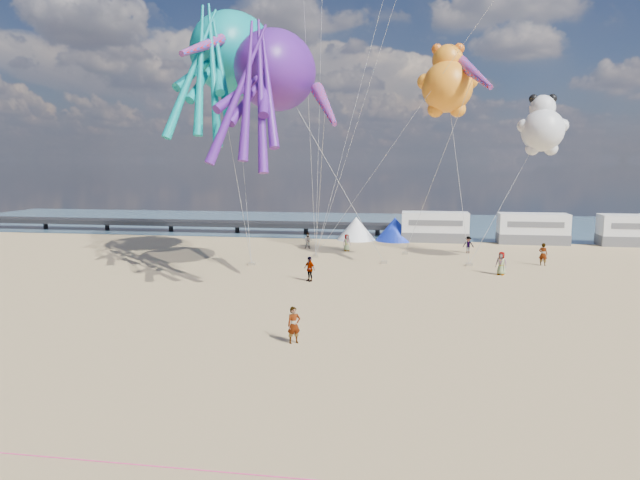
{
  "coord_description": "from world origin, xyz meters",
  "views": [
    {
      "loc": [
        3.34,
        -18.44,
        8.15
      ],
      "look_at": [
        -0.48,
        6.0,
        4.7
      ],
      "focal_mm": 32.0,
      "sensor_mm": 36.0,
      "label": 1
    }
  ],
  "objects_px": {
    "beachgoer_6": "(501,263)",
    "kite_octopus_teal": "(234,54)",
    "sandbag_b": "(384,262)",
    "kite_panda": "(543,130)",
    "motorhome_2": "(636,230)",
    "kite_teddy_orange": "(447,87)",
    "tent_white": "(356,228)",
    "windsock_left": "(213,43)",
    "windsock_mid": "(474,74)",
    "motorhome_1": "(533,229)",
    "sandbag_d": "(405,253)",
    "sandbag_c": "(469,264)",
    "beachgoer_1": "(308,241)",
    "sandbag_a": "(252,264)",
    "standing_person": "(294,325)",
    "beachgoer_5": "(543,254)",
    "tent_blue": "(395,229)",
    "beachgoer_3": "(309,269)",
    "kite_octopus_purple": "(276,71)",
    "sandbag_e": "(316,256)",
    "motorhome_0": "(435,227)",
    "beachgoer_2": "(468,245)",
    "windsock_right": "(325,105)",
    "beachgoer_0": "(347,243)"
  },
  "relations": [
    {
      "from": "sandbag_d",
      "to": "sandbag_e",
      "type": "bearing_deg",
      "value": -159.85
    },
    {
      "from": "beachgoer_5",
      "to": "kite_panda",
      "type": "xyz_separation_m",
      "value": [
        -0.52,
        0.05,
        9.55
      ]
    },
    {
      "from": "kite_teddy_orange",
      "to": "motorhome_1",
      "type": "bearing_deg",
      "value": 48.05
    },
    {
      "from": "beachgoer_5",
      "to": "sandbag_a",
      "type": "distance_m",
      "value": 22.85
    },
    {
      "from": "tent_blue",
      "to": "sandbag_e",
      "type": "height_order",
      "value": "tent_blue"
    },
    {
      "from": "kite_panda",
      "to": "kite_teddy_orange",
      "type": "relative_size",
      "value": 0.85
    },
    {
      "from": "tent_blue",
      "to": "sandbag_e",
      "type": "relative_size",
      "value": 8.0
    },
    {
      "from": "sandbag_c",
      "to": "beachgoer_1",
      "type": "bearing_deg",
      "value": 154.46
    },
    {
      "from": "beachgoer_5",
      "to": "windsock_mid",
      "type": "xyz_separation_m",
      "value": [
        -6.1,
        -3.64,
        13.31
      ]
    },
    {
      "from": "kite_teddy_orange",
      "to": "sandbag_b",
      "type": "bearing_deg",
      "value": 167.42
    },
    {
      "from": "motorhome_0",
      "to": "sandbag_e",
      "type": "distance_m",
      "value": 15.48
    },
    {
      "from": "motorhome_1",
      "to": "beachgoer_6",
      "type": "distance_m",
      "value": 17.61
    },
    {
      "from": "motorhome_2",
      "to": "beachgoer_6",
      "type": "bearing_deg",
      "value": -131.91
    },
    {
      "from": "sandbag_b",
      "to": "kite_panda",
      "type": "bearing_deg",
      "value": 5.58
    },
    {
      "from": "beachgoer_1",
      "to": "standing_person",
      "type": "bearing_deg",
      "value": -88.76
    },
    {
      "from": "sandbag_a",
      "to": "kite_octopus_purple",
      "type": "xyz_separation_m",
      "value": [
        2.86,
        -3.21,
        14.18
      ]
    },
    {
      "from": "beachgoer_6",
      "to": "kite_octopus_teal",
      "type": "distance_m",
      "value": 25.91
    },
    {
      "from": "sandbag_e",
      "to": "motorhome_0",
      "type": "bearing_deg",
      "value": 47.65
    },
    {
      "from": "motorhome_2",
      "to": "kite_teddy_orange",
      "type": "height_order",
      "value": "kite_teddy_orange"
    },
    {
      "from": "standing_person",
      "to": "sandbag_d",
      "type": "relative_size",
      "value": 3.35
    },
    {
      "from": "standing_person",
      "to": "kite_teddy_orange",
      "type": "distance_m",
      "value": 25.15
    },
    {
      "from": "beachgoer_5",
      "to": "kite_octopus_teal",
      "type": "height_order",
      "value": "kite_octopus_teal"
    },
    {
      "from": "motorhome_1",
      "to": "kite_octopus_purple",
      "type": "height_order",
      "value": "kite_octopus_purple"
    },
    {
      "from": "motorhome_1",
      "to": "beachgoer_3",
      "type": "xyz_separation_m",
      "value": [
        -18.74,
        -20.95,
        -0.65
      ]
    },
    {
      "from": "motorhome_1",
      "to": "beachgoer_6",
      "type": "relative_size",
      "value": 3.91
    },
    {
      "from": "motorhome_2",
      "to": "kite_teddy_orange",
      "type": "relative_size",
      "value": 1.02
    },
    {
      "from": "beachgoer_0",
      "to": "kite_teddy_orange",
      "type": "bearing_deg",
      "value": -69.26
    },
    {
      "from": "beachgoer_5",
      "to": "kite_panda",
      "type": "distance_m",
      "value": 9.56
    },
    {
      "from": "motorhome_1",
      "to": "tent_white",
      "type": "distance_m",
      "value": 17.5
    },
    {
      "from": "sandbag_c",
      "to": "kite_panda",
      "type": "distance_m",
      "value": 11.6
    },
    {
      "from": "motorhome_2",
      "to": "sandbag_c",
      "type": "distance_m",
      "value": 21.58
    },
    {
      "from": "beachgoer_2",
      "to": "kite_octopus_teal",
      "type": "height_order",
      "value": "kite_octopus_teal"
    },
    {
      "from": "standing_person",
      "to": "kite_octopus_purple",
      "type": "distance_m",
      "value": 20.74
    },
    {
      "from": "motorhome_2",
      "to": "sandbag_a",
      "type": "distance_m",
      "value": 37.29
    },
    {
      "from": "beachgoer_5",
      "to": "tent_blue",
      "type": "bearing_deg",
      "value": -20.08
    },
    {
      "from": "beachgoer_0",
      "to": "kite_octopus_teal",
      "type": "height_order",
      "value": "kite_octopus_teal"
    },
    {
      "from": "windsock_right",
      "to": "motorhome_1",
      "type": "bearing_deg",
      "value": 29.95
    },
    {
      "from": "beachgoer_2",
      "to": "kite_panda",
      "type": "height_order",
      "value": "kite_panda"
    },
    {
      "from": "motorhome_2",
      "to": "sandbag_a",
      "type": "relative_size",
      "value": 13.2
    },
    {
      "from": "windsock_left",
      "to": "windsock_mid",
      "type": "height_order",
      "value": "windsock_left"
    },
    {
      "from": "sandbag_d",
      "to": "sandbag_c",
      "type": "bearing_deg",
      "value": -43.44
    },
    {
      "from": "motorhome_0",
      "to": "kite_octopus_purple",
      "type": "height_order",
      "value": "kite_octopus_purple"
    },
    {
      "from": "kite_panda",
      "to": "beachgoer_6",
      "type": "bearing_deg",
      "value": -143.98
    },
    {
      "from": "motorhome_1",
      "to": "sandbag_a",
      "type": "relative_size",
      "value": 13.2
    },
    {
      "from": "sandbag_c",
      "to": "beachgoer_6",
      "type": "bearing_deg",
      "value": -60.67
    },
    {
      "from": "motorhome_2",
      "to": "sandbag_d",
      "type": "bearing_deg",
      "value": -158.45
    },
    {
      "from": "beachgoer_3",
      "to": "beachgoer_1",
      "type": "bearing_deg",
      "value": 137.96
    },
    {
      "from": "motorhome_2",
      "to": "sandbag_a",
      "type": "height_order",
      "value": "motorhome_2"
    },
    {
      "from": "tent_white",
      "to": "sandbag_b",
      "type": "relative_size",
      "value": 8.0
    },
    {
      "from": "beachgoer_3",
      "to": "windsock_mid",
      "type": "distance_m",
      "value": 17.97
    }
  ]
}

